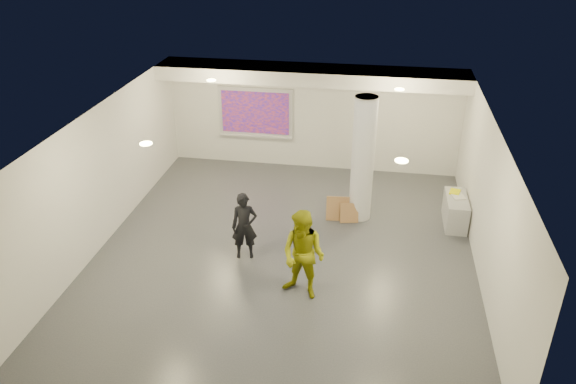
% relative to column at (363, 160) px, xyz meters
% --- Properties ---
extents(floor, '(8.00, 9.00, 0.01)m').
position_rel_column_xyz_m(floor, '(-1.50, -1.80, -1.50)').
color(floor, '#3B3D43').
rests_on(floor, ground).
extents(ceiling, '(8.00, 9.00, 0.01)m').
position_rel_column_xyz_m(ceiling, '(-1.50, -1.80, 1.50)').
color(ceiling, silver).
rests_on(ceiling, floor).
extents(wall_back, '(8.00, 0.01, 3.00)m').
position_rel_column_xyz_m(wall_back, '(-1.50, 2.70, 0.00)').
color(wall_back, silver).
rests_on(wall_back, floor).
extents(wall_front, '(8.00, 0.01, 3.00)m').
position_rel_column_xyz_m(wall_front, '(-1.50, -6.30, 0.00)').
color(wall_front, silver).
rests_on(wall_front, floor).
extents(wall_left, '(0.01, 9.00, 3.00)m').
position_rel_column_xyz_m(wall_left, '(-5.50, -1.80, 0.00)').
color(wall_left, silver).
rests_on(wall_left, floor).
extents(wall_right, '(0.01, 9.00, 3.00)m').
position_rel_column_xyz_m(wall_right, '(2.50, -1.80, 0.00)').
color(wall_right, silver).
rests_on(wall_right, floor).
extents(soffit_band, '(8.00, 1.10, 0.36)m').
position_rel_column_xyz_m(soffit_band, '(-1.50, 2.15, 1.32)').
color(soffit_band, silver).
rests_on(soffit_band, ceiling).
extents(downlight_nw, '(0.22, 0.22, 0.02)m').
position_rel_column_xyz_m(downlight_nw, '(-3.70, 0.70, 1.48)').
color(downlight_nw, '#F1E88A').
rests_on(downlight_nw, ceiling).
extents(downlight_ne, '(0.22, 0.22, 0.02)m').
position_rel_column_xyz_m(downlight_ne, '(0.70, 0.70, 1.48)').
color(downlight_ne, '#F1E88A').
rests_on(downlight_ne, ceiling).
extents(downlight_sw, '(0.22, 0.22, 0.02)m').
position_rel_column_xyz_m(downlight_sw, '(-3.70, -3.30, 1.48)').
color(downlight_sw, '#F1E88A').
rests_on(downlight_sw, ceiling).
extents(downlight_se, '(0.22, 0.22, 0.02)m').
position_rel_column_xyz_m(downlight_se, '(0.70, -3.30, 1.48)').
color(downlight_se, '#F1E88A').
rests_on(downlight_se, ceiling).
extents(column, '(0.52, 0.52, 3.00)m').
position_rel_column_xyz_m(column, '(0.00, 0.00, 0.00)').
color(column, silver).
rests_on(column, floor).
extents(projection_screen, '(2.10, 0.13, 1.42)m').
position_rel_column_xyz_m(projection_screen, '(-3.10, 2.65, 0.03)').
color(projection_screen, silver).
rests_on(projection_screen, wall_back).
extents(credenza, '(0.49, 1.17, 0.68)m').
position_rel_column_xyz_m(credenza, '(2.22, 0.05, -1.16)').
color(credenza, '#97999C').
rests_on(credenza, floor).
extents(papers_stack, '(0.36, 0.41, 0.02)m').
position_rel_column_xyz_m(papers_stack, '(2.24, 0.12, -0.81)').
color(papers_stack, silver).
rests_on(papers_stack, credenza).
extents(postit_pad, '(0.29, 0.35, 0.03)m').
position_rel_column_xyz_m(postit_pad, '(2.18, 0.32, -0.81)').
color(postit_pad, '#EFEF00').
rests_on(postit_pad, credenza).
extents(cardboard_back, '(0.55, 0.22, 0.59)m').
position_rel_column_xyz_m(cardboard_back, '(-0.51, -0.22, -1.21)').
color(cardboard_back, olive).
rests_on(cardboard_back, floor).
extents(cardboard_front, '(0.45, 0.24, 0.47)m').
position_rel_column_xyz_m(cardboard_front, '(-0.23, -0.28, -1.27)').
color(cardboard_front, olive).
rests_on(cardboard_front, floor).
extents(woman, '(0.61, 0.47, 1.48)m').
position_rel_column_xyz_m(woman, '(-2.30, -2.11, -0.76)').
color(woman, black).
rests_on(woman, floor).
extents(man, '(1.06, 0.94, 1.80)m').
position_rel_column_xyz_m(man, '(-0.91, -3.21, -0.60)').
color(man, '#96990F').
rests_on(man, floor).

